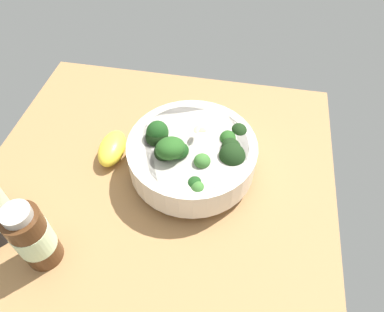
# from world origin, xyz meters

# --- Properties ---
(ground_plane) EXTENTS (0.59, 0.59, 0.03)m
(ground_plane) POSITION_xyz_m (0.00, 0.00, -0.02)
(ground_plane) COLOR #996D42
(bowl_of_broccoli) EXTENTS (0.21, 0.21, 0.11)m
(bowl_of_broccoli) POSITION_xyz_m (0.04, -0.06, 0.05)
(bowl_of_broccoli) COLOR silver
(bowl_of_broccoli) RESTS_ON ground_plane
(lemon_wedge) EXTENTS (0.08, 0.05, 0.04)m
(lemon_wedge) POSITION_xyz_m (0.05, 0.09, 0.02)
(lemon_wedge) COLOR yellow
(lemon_wedge) RESTS_ON ground_plane
(bottle_short) EXTENTS (0.05, 0.05, 0.12)m
(bottle_short) POSITION_xyz_m (-0.15, 0.12, 0.06)
(bottle_short) COLOR #472814
(bottle_short) RESTS_ON ground_plane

